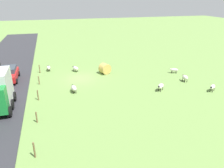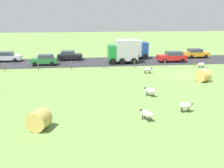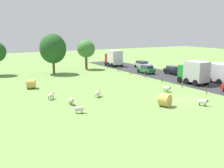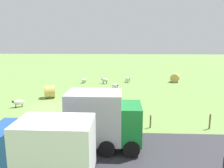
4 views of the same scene
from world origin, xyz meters
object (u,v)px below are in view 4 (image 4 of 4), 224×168
(sheep_3, at_px, (88,106))
(hay_bale_1, at_px, (175,78))
(sheep_0, at_px, (19,102))
(sheep_1, at_px, (84,80))
(sheep_4, at_px, (115,86))
(truck_2, at_px, (44,149))
(sheep_6, at_px, (128,79))
(sheep_2, at_px, (105,80))
(hay_bale_0, at_px, (50,92))
(truck_1, at_px, (103,119))

(sheep_3, distance_m, hay_bale_1, 19.31)
(sheep_0, distance_m, sheep_1, 13.76)
(sheep_4, xyz_separation_m, truck_2, (20.48, -2.56, 1.18))
(sheep_4, relative_size, sheep_6, 1.00)
(sheep_4, bearing_deg, hay_bale_1, 123.36)
(sheep_0, bearing_deg, sheep_1, 161.31)
(sheep_6, xyz_separation_m, truck_2, (25.98, -4.31, 1.21))
(sheep_2, distance_m, hay_bale_0, 10.52)
(sheep_0, bearing_deg, sheep_2, 148.67)
(sheep_1, distance_m, truck_2, 25.31)
(sheep_3, height_order, sheep_6, sheep_3)
(sheep_1, relative_size, hay_bale_1, 0.87)
(sheep_1, relative_size, sheep_6, 1.02)
(sheep_1, distance_m, sheep_4, 6.85)
(sheep_6, height_order, truck_1, truck_1)
(hay_bale_1, bearing_deg, sheep_6, -85.51)
(sheep_0, xyz_separation_m, sheep_2, (-12.62, 7.68, 0.07))
(sheep_1, bearing_deg, sheep_2, 82.79)
(sheep_2, xyz_separation_m, truck_1, (20.97, 1.55, 1.36))
(hay_bale_0, bearing_deg, sheep_4, 121.44)
(sheep_6, distance_m, truck_2, 26.37)
(sheep_3, height_order, truck_2, truck_2)
(sheep_4, height_order, truck_2, truck_2)
(sheep_0, distance_m, hay_bale_0, 4.27)
(sheep_6, relative_size, truck_1, 0.26)
(sheep_1, bearing_deg, hay_bale_1, 95.66)
(sheep_4, bearing_deg, truck_1, -0.62)
(truck_1, bearing_deg, truck_2, -32.21)
(sheep_4, distance_m, truck_1, 16.76)
(sheep_6, distance_m, truck_1, 22.34)
(sheep_1, height_order, hay_bale_0, hay_bale_0)
(sheep_1, xyz_separation_m, sheep_4, (4.68, 5.00, 0.09))
(sheep_2, relative_size, truck_1, 0.24)
(sheep_1, distance_m, sheep_2, 3.30)
(hay_bale_0, distance_m, truck_1, 14.21)
(sheep_3, xyz_separation_m, truck_2, (11.03, -0.34, 1.22))
(sheep_3, relative_size, hay_bale_1, 0.95)
(hay_bale_1, relative_size, truck_2, 0.29)
(sheep_2, bearing_deg, sheep_6, 109.60)
(sheep_1, relative_size, sheep_2, 1.07)
(sheep_1, height_order, truck_1, truck_1)
(sheep_6, bearing_deg, hay_bale_0, -42.45)
(sheep_4, bearing_deg, sheep_0, -48.40)
(sheep_0, distance_m, sheep_6, 17.79)
(sheep_2, distance_m, sheep_6, 3.69)
(sheep_3, bearing_deg, hay_bale_0, -133.01)
(sheep_2, height_order, sheep_6, sheep_2)
(truck_2, bearing_deg, hay_bale_0, -162.90)
(sheep_6, distance_m, hay_bale_1, 7.53)
(truck_1, distance_m, truck_2, 4.47)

